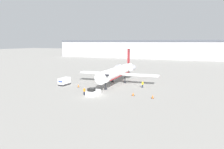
{
  "coord_description": "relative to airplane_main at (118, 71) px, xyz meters",
  "views": [
    {
      "loc": [
        23.51,
        -43.13,
        12.38
      ],
      "look_at": [
        0.0,
        11.2,
        3.48
      ],
      "focal_mm": 35.0,
      "sensor_mm": 36.0,
      "label": 1
    }
  ],
  "objects": [
    {
      "name": "worker_near_tug",
      "position": [
        -1.51,
        -17.38,
        -2.58
      ],
      "size": [
        0.4,
        0.25,
        1.79
      ],
      "color": "#232838",
      "rests_on": "ground"
    },
    {
      "name": "pushback_tug",
      "position": [
        0.3,
        -16.44,
        -2.87
      ],
      "size": [
        2.1,
        3.91,
        1.77
      ],
      "color": "silver",
      "rests_on": "ground"
    },
    {
      "name": "traffic_cone_left",
      "position": [
        -7.69,
        -10.18,
        -3.14
      ],
      "size": [
        0.58,
        0.58,
        0.8
      ],
      "color": "black",
      "rests_on": "ground"
    },
    {
      "name": "traffic_cone_right",
      "position": [
        9.14,
        -13.34,
        -3.19
      ],
      "size": [
        0.68,
        0.68,
        0.71
      ],
      "color": "black",
      "rests_on": "ground"
    },
    {
      "name": "airplane_main",
      "position": [
        0.0,
        0.0,
        0.0
      ],
      "size": [
        24.66,
        26.1,
        10.21
      ],
      "color": "white",
      "rests_on": "ground"
    },
    {
      "name": "luggage_cart",
      "position": [
        -12.92,
        -9.32,
        -2.45
      ],
      "size": [
        1.85,
        3.75,
        2.15
      ],
      "color": "#232326",
      "rests_on": "ground"
    },
    {
      "name": "ground_plane",
      "position": [
        0.72,
        -17.45,
        -3.53
      ],
      "size": [
        600.0,
        600.0,
        0.0
      ],
      "primitive_type": "plane",
      "color": "gray"
    },
    {
      "name": "worker_by_wing",
      "position": [
        8.77,
        -3.9,
        -2.56
      ],
      "size": [
        0.4,
        0.26,
        1.83
      ],
      "color": "#232838",
      "rests_on": "ground"
    },
    {
      "name": "terminal_building",
      "position": [
        0.72,
        102.55,
        3.32
      ],
      "size": [
        180.0,
        16.8,
        13.63
      ],
      "color": "#B2B2B7",
      "rests_on": "ground"
    },
    {
      "name": "traffic_cone_mid",
      "position": [
        13.85,
        -13.98,
        -3.16
      ],
      "size": [
        0.6,
        0.6,
        0.77
      ],
      "color": "black",
      "rests_on": "ground"
    }
  ]
}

